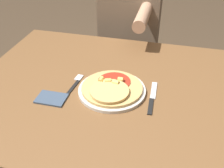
{
  "coord_description": "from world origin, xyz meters",
  "views": [
    {
      "loc": [
        0.23,
        -0.9,
        1.41
      ],
      "look_at": [
        0.01,
        -0.03,
        0.77
      ],
      "focal_mm": 42.0,
      "sensor_mm": 36.0,
      "label": 1
    }
  ],
  "objects_px": {
    "plate": "(112,90)",
    "knife": "(152,98)",
    "pizza": "(112,88)",
    "dining_table": "(111,104)",
    "fork": "(75,84)",
    "person_diner": "(130,27)"
  },
  "relations": [
    {
      "from": "fork",
      "to": "knife",
      "type": "height_order",
      "value": "same"
    },
    {
      "from": "plate",
      "to": "pizza",
      "type": "bearing_deg",
      "value": -93.73
    },
    {
      "from": "fork",
      "to": "plate",
      "type": "bearing_deg",
      "value": -4.01
    },
    {
      "from": "fork",
      "to": "knife",
      "type": "bearing_deg",
      "value": -2.9
    },
    {
      "from": "plate",
      "to": "knife",
      "type": "xyz_separation_m",
      "value": [
        0.17,
        -0.01,
        -0.0
      ]
    },
    {
      "from": "knife",
      "to": "person_diner",
      "type": "relative_size",
      "value": 0.18
    },
    {
      "from": "pizza",
      "to": "person_diner",
      "type": "height_order",
      "value": "person_diner"
    },
    {
      "from": "dining_table",
      "to": "fork",
      "type": "height_order",
      "value": "fork"
    },
    {
      "from": "dining_table",
      "to": "fork",
      "type": "bearing_deg",
      "value": -174.54
    },
    {
      "from": "pizza",
      "to": "knife",
      "type": "height_order",
      "value": "pizza"
    },
    {
      "from": "knife",
      "to": "person_diner",
      "type": "height_order",
      "value": "person_diner"
    },
    {
      "from": "knife",
      "to": "plate",
      "type": "bearing_deg",
      "value": 178.2
    },
    {
      "from": "fork",
      "to": "pizza",
      "type": "bearing_deg",
      "value": -6.08
    },
    {
      "from": "dining_table",
      "to": "pizza",
      "type": "relative_size",
      "value": 4.81
    },
    {
      "from": "fork",
      "to": "knife",
      "type": "xyz_separation_m",
      "value": [
        0.35,
        -0.02,
        0.0
      ]
    },
    {
      "from": "knife",
      "to": "fork",
      "type": "bearing_deg",
      "value": 177.1
    },
    {
      "from": "knife",
      "to": "dining_table",
      "type": "bearing_deg",
      "value": 169.75
    },
    {
      "from": "dining_table",
      "to": "plate",
      "type": "relative_size",
      "value": 4.33
    },
    {
      "from": "plate",
      "to": "knife",
      "type": "relative_size",
      "value": 1.31
    },
    {
      "from": "dining_table",
      "to": "plate",
      "type": "bearing_deg",
      "value": -69.89
    },
    {
      "from": "pizza",
      "to": "knife",
      "type": "xyz_separation_m",
      "value": [
        0.17,
        0.0,
        -0.02
      ]
    },
    {
      "from": "dining_table",
      "to": "pizza",
      "type": "height_order",
      "value": "pizza"
    }
  ]
}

